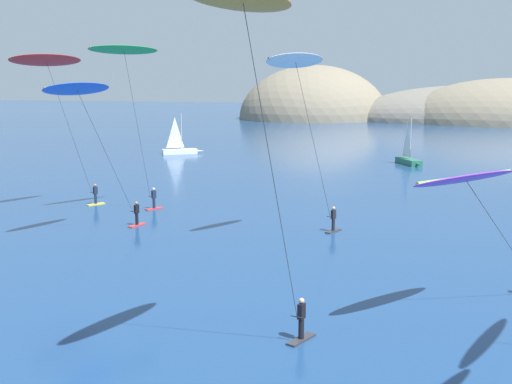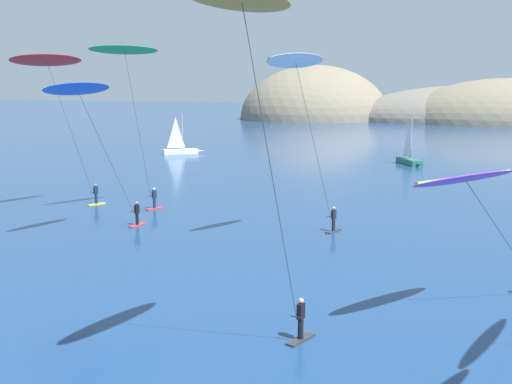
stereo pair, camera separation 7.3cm
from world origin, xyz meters
The scene contains 9 objects.
headland_island centered at (-0.82, 162.98, 0.00)m, with size 96.52×47.16×29.57m.
sailboat_near centered at (5.39, 67.97, 0.64)m, with size 3.73×5.65×5.70m.
sailboat_far centered at (-25.95, 70.86, 0.64)m, with size 5.44×4.16×5.70m.
kitesurfer_white centered at (1.35, 26.71, 10.32)m, with size 4.05×6.90×11.64m.
kitesurfer_orange centered at (4.27, 7.88, 11.37)m, with size 2.84×7.54×12.62m.
kitesurfer_green centered at (-12.86, 31.68, 11.20)m, with size 3.78×5.70×12.60m.
kitesurfer_blue centered at (-11.63, 23.58, 8.77)m, with size 3.17×7.94×9.93m.
kitesurfer_purple centered at (11.26, 15.62, 5.66)m, with size 6.11×8.13×6.39m.
kitesurfer_red centered at (-18.65, 30.45, 10.79)m, with size 3.84×7.43×11.98m.
Camera 1 is at (10.50, -11.44, 9.80)m, focal length 45.00 mm.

